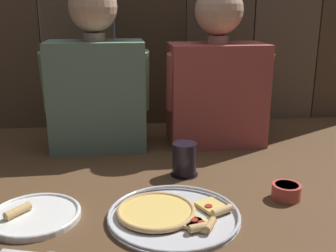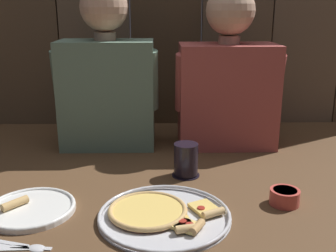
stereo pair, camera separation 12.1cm
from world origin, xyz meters
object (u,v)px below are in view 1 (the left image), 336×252
diner_left (96,75)px  dinner_plate (34,215)px  dipping_bowl (286,191)px  pizza_tray (170,214)px  drinking_glass (184,159)px  diner_right (217,74)px

diner_left → dinner_plate: bearing=-105.3°
dinner_plate → diner_left: (0.15, 0.54, 0.27)m
dipping_bowl → diner_left: bearing=136.3°
dipping_bowl → pizza_tray: bearing=-169.2°
dinner_plate → diner_left: bearing=74.7°
pizza_tray → dinner_plate: (-0.35, 0.04, -0.00)m
dinner_plate → drinking_glass: size_ratio=2.18×
drinking_glass → diner_left: bearing=131.9°
diner_left → diner_right: size_ratio=1.01×
dipping_bowl → diner_left: diner_left is taller
dinner_plate → diner_left: size_ratio=0.38×
drinking_glass → dipping_bowl: bearing=-38.0°
pizza_tray → drinking_glass: 0.28m
dipping_bowl → diner_left: 0.79m
dipping_bowl → diner_right: (-0.08, 0.52, 0.25)m
drinking_glass → diner_right: bearing=60.6°
pizza_tray → dipping_bowl: dipping_bowl is taller
drinking_glass → dipping_bowl: size_ratio=1.32×
dinner_plate → pizza_tray: bearing=-6.4°
dinner_plate → diner_right: diner_right is taller
pizza_tray → dipping_bowl: size_ratio=4.21×
diner_left → dipping_bowl: bearing=-43.7°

